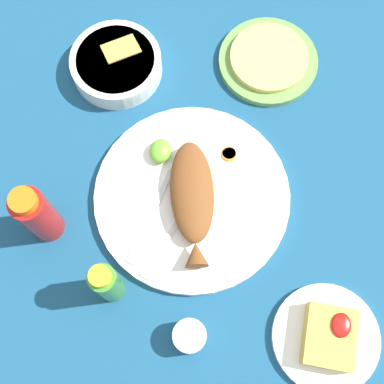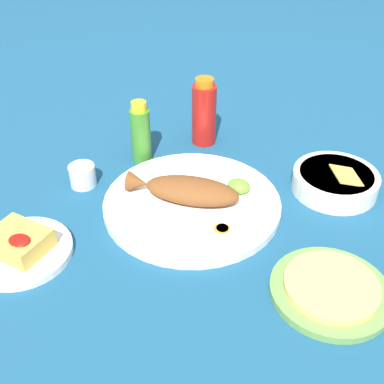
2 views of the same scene
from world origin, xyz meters
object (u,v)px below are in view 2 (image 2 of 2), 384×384
object	(u,v)px
salt_cup	(83,177)
fried_fish	(187,190)
fork_far	(180,174)
guacamole_bowl	(335,180)
hot_sauce_bottle_red	(204,113)
hot_sauce_bottle_green	(141,133)
main_plate	(192,204)
tortilla_plate	(330,291)
side_plate_fries	(21,252)
fork_near	(162,181)

from	to	relation	value
salt_cup	fried_fish	bearing A→B (deg)	9.57
fork_far	guacamole_bowl	size ratio (longest dim) A/B	1.04
hot_sauce_bottle_red	hot_sauce_bottle_green	bearing A→B (deg)	-122.31
main_plate	tortilla_plate	bearing A→B (deg)	-17.26
fork_far	guacamole_bowl	distance (m)	0.33
fried_fish	side_plate_fries	distance (m)	0.33
fried_fish	side_plate_fries	world-z (taller)	fried_fish
fork_near	hot_sauce_bottle_green	xyz separation A→B (m)	(-0.10, 0.08, 0.05)
hot_sauce_bottle_green	side_plate_fries	size ratio (longest dim) A/B	0.80
guacamole_bowl	tortilla_plate	size ratio (longest dim) A/B	0.90
fork_near	hot_sauce_bottle_red	distance (m)	0.23
fork_near	salt_cup	xyz separation A→B (m)	(-0.16, -0.07, 0.00)
fried_fish	guacamole_bowl	world-z (taller)	fried_fish
fork_far	guacamole_bowl	bearing A→B (deg)	-145.96
fork_far	hot_sauce_bottle_green	xyz separation A→B (m)	(-0.12, 0.04, 0.05)
hot_sauce_bottle_green	fork_far	bearing A→B (deg)	-17.19
salt_cup	side_plate_fries	size ratio (longest dim) A/B	0.31
tortilla_plate	fork_near	bearing A→B (deg)	162.69
fork_far	salt_cup	bearing A→B (deg)	42.14
tortilla_plate	guacamole_bowl	bearing A→B (deg)	103.97
main_plate	fork_near	size ratio (longest dim) A/B	1.99
main_plate	side_plate_fries	xyz separation A→B (m)	(-0.20, -0.27, -0.00)
main_plate	salt_cup	world-z (taller)	salt_cup
fork_near	salt_cup	bearing A→B (deg)	43.00
hot_sauce_bottle_green	guacamole_bowl	distance (m)	0.44
fork_near	hot_sauce_bottle_red	xyz separation A→B (m)	(-0.01, 0.22, 0.06)
fork_near	side_plate_fries	bearing A→B (deg)	87.75
tortilla_plate	fried_fish	bearing A→B (deg)	163.72
side_plate_fries	tortilla_plate	distance (m)	0.54
hot_sauce_bottle_green	salt_cup	size ratio (longest dim) A/B	2.59
main_plate	hot_sauce_bottle_green	size ratio (longest dim) A/B	2.45
hot_sauce_bottle_green	side_plate_fries	world-z (taller)	hot_sauce_bottle_green
guacamole_bowl	main_plate	bearing A→B (deg)	-140.40
fork_far	hot_sauce_bottle_red	distance (m)	0.19
side_plate_fries	guacamole_bowl	distance (m)	0.64
fork_far	hot_sauce_bottle_green	distance (m)	0.14
main_plate	guacamole_bowl	size ratio (longest dim) A/B	2.01
hot_sauce_bottle_green	guacamole_bowl	size ratio (longest dim) A/B	0.82
hot_sauce_bottle_red	salt_cup	xyz separation A→B (m)	(-0.14, -0.29, -0.06)
guacamole_bowl	fried_fish	bearing A→B (deg)	-141.24
hot_sauce_bottle_green	fork_near	bearing A→B (deg)	-37.39
hot_sauce_bottle_red	side_plate_fries	bearing A→B (deg)	-101.23
fried_fish	tortilla_plate	world-z (taller)	fried_fish
fork_near	side_plate_fries	xyz separation A→B (m)	(-0.12, -0.29, -0.01)
tortilla_plate	side_plate_fries	bearing A→B (deg)	-161.45
fork_far	main_plate	bearing A→B (deg)	144.93
fork_near	hot_sauce_bottle_red	size ratio (longest dim) A/B	1.09
fork_far	hot_sauce_bottle_red	world-z (taller)	hot_sauce_bottle_red
salt_cup	fork_near	bearing A→B (deg)	23.93
fork_far	tortilla_plate	bearing A→B (deg)	167.32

